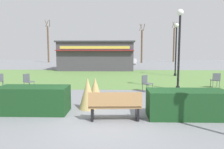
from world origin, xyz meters
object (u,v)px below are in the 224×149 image
at_px(lamppost_mid, 179,40).
at_px(lamppost_far, 176,43).
at_px(parked_car_west_slot, 86,60).
at_px(cafe_chair_north, 216,79).
at_px(tree_center_bg, 174,44).
at_px(cafe_chair_center, 28,80).
at_px(parked_car_center_slot, 122,60).
at_px(cafe_chair_west, 146,82).
at_px(tree_right_bg, 142,46).
at_px(park_bench, 115,106).
at_px(tree_left_bg, 48,43).
at_px(food_kiosk, 96,55).

height_order(lamppost_mid, lamppost_far, same).
xyz_separation_m(lamppost_far, parked_car_west_slot, (-9.69, 14.31, -2.16)).
relative_size(cafe_chair_north, tree_center_bg, 0.12).
bearing_deg(cafe_chair_center, parked_car_center_slot, 74.75).
bearing_deg(cafe_chair_center, lamppost_far, 33.87).
relative_size(lamppost_mid, parked_car_center_slot, 1.05).
relative_size(cafe_chair_west, parked_car_west_slot, 0.21).
bearing_deg(tree_right_bg, tree_center_bg, 29.25).
bearing_deg(cafe_chair_center, parked_car_west_slot, 88.93).
bearing_deg(lamppost_mid, park_bench, -122.16).
xyz_separation_m(tree_left_bg, tree_right_bg, (16.07, -1.35, -0.41)).
relative_size(park_bench, lamppost_far, 0.38).
relative_size(park_bench, cafe_chair_center, 1.93).
height_order(cafe_chair_center, parked_car_center_slot, parked_car_center_slot).
bearing_deg(cafe_chair_center, cafe_chair_north, 4.10).
bearing_deg(tree_center_bg, food_kiosk, -128.08).
bearing_deg(lamppost_far, tree_center_bg, 76.55).
height_order(park_bench, tree_center_bg, tree_center_bg).
bearing_deg(lamppost_mid, parked_car_center_slot, 97.59).
xyz_separation_m(park_bench, tree_left_bg, (-12.02, 31.64, 2.79)).
bearing_deg(parked_car_west_slot, tree_right_bg, 23.34).
distance_m(parked_car_west_slot, parked_car_center_slot, 5.35).
bearing_deg(lamppost_mid, cafe_chair_north, 15.86).
bearing_deg(lamppost_far, cafe_chair_north, -81.77).
height_order(lamppost_mid, tree_left_bg, tree_left_bg).
distance_m(lamppost_mid, tree_left_bg, 30.35).
distance_m(cafe_chair_center, tree_right_bg, 26.55).
height_order(lamppost_mid, parked_car_west_slot, lamppost_mid).
bearing_deg(park_bench, cafe_chair_west, 71.83).
bearing_deg(parked_car_center_slot, lamppost_mid, -82.41).
bearing_deg(cafe_chair_north, tree_right_bg, 94.41).
height_order(tree_left_bg, tree_center_bg, tree_left_bg).
height_order(cafe_chair_north, parked_car_west_slot, parked_car_west_slot).
bearing_deg(parked_car_west_slot, cafe_chair_north, -62.51).
relative_size(tree_left_bg, tree_right_bg, 1.13).
height_order(lamppost_far, parked_car_west_slot, lamppost_far).
xyz_separation_m(cafe_chair_north, tree_left_bg, (-17.92, 25.40, 2.74)).
relative_size(cafe_chair_west, tree_left_bg, 0.12).
height_order(park_bench, cafe_chair_west, park_bench).
relative_size(park_bench, cafe_chair_west, 1.93).
bearing_deg(tree_left_bg, parked_car_west_slot, -34.73).
xyz_separation_m(parked_car_west_slot, tree_center_bg, (14.84, 7.19, 2.57)).
height_order(parked_car_west_slot, parked_car_center_slot, same).
distance_m(lamppost_mid, cafe_chair_north, 3.38).
xyz_separation_m(cafe_chair_west, cafe_chair_north, (4.28, 1.29, 0.00)).
relative_size(cafe_chair_center, parked_car_west_slot, 0.21).
xyz_separation_m(cafe_chair_west, tree_right_bg, (2.42, 25.35, 2.32)).
bearing_deg(cafe_chair_center, tree_center_bg, 61.69).
distance_m(cafe_chair_west, tree_center_bg, 30.15).
distance_m(lamppost_far, food_kiosk, 9.29).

